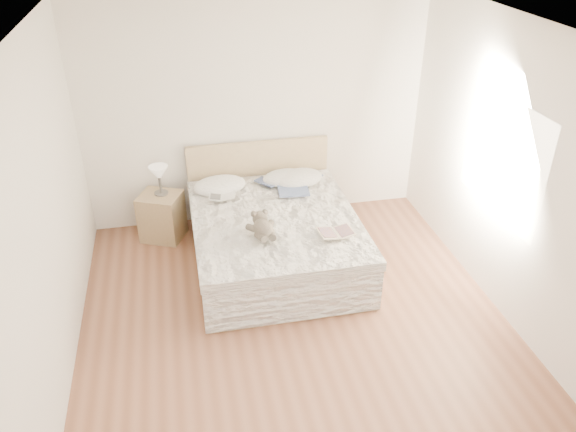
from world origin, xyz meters
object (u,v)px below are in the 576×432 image
Objects in this scene: table_lamp at (159,174)px; photo_book at (222,196)px; nightstand at (162,216)px; bed at (274,236)px; teddy_bear at (263,234)px; childrens_book at (336,233)px.

table_lamp is 0.77m from photo_book.
photo_book is (0.69, -0.31, 0.35)m from nightstand.
bed is 5.94× the size of teddy_bear.
photo_book is 1.42m from childrens_book.
childrens_book is at bearing -38.28° from table_lamp.
photo_book and childrens_book have the same top height.
bed is 0.84m from childrens_book.
photo_book is at bearing 140.51° from bed.
nightstand is 1.57× the size of childrens_book.
nightstand is 0.84m from photo_book.
bed is at bearing 60.89° from teddy_bear.
bed is at bearing -31.20° from nightstand.
photo_book is at bearing -27.02° from table_lamp.
nightstand is 1.62m from teddy_bear.
childrens_book is at bearing -48.05° from bed.
childrens_book is at bearing -35.37° from photo_book.
table_lamp is (0.03, 0.03, 0.53)m from nightstand.
nightstand is 2.18m from childrens_book.
bed reaches higher than teddy_bear.
childrens_book is 0.72m from teddy_bear.
childrens_book is (1.02, -0.99, 0.00)m from photo_book.
teddy_bear is (0.31, -0.91, 0.02)m from photo_book.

